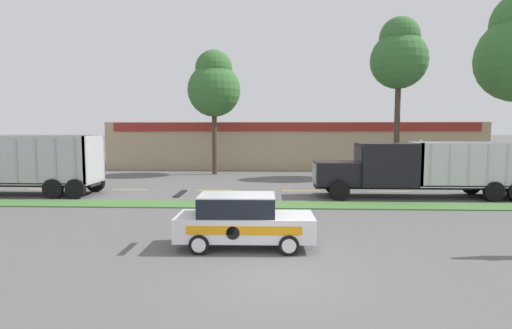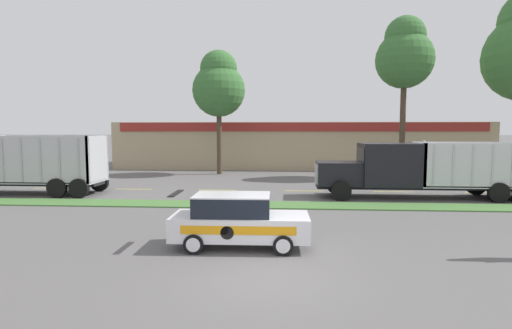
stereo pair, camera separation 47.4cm
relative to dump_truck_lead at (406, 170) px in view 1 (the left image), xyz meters
name	(u,v)px [view 1 (the left image)]	position (x,y,z in m)	size (l,w,h in m)	color
ground_plane	(277,277)	(-7.35, -12.57, -1.54)	(600.00, 600.00, 0.00)	#5B5959
grass_verge	(275,205)	(-7.35, -2.84, -1.51)	(120.00, 1.85, 0.06)	#477538
centre_line_2	(47,189)	(-21.87, 2.09, -1.54)	(2.40, 0.14, 0.01)	yellow
centre_line_3	(130,190)	(-16.47, 2.09, -1.54)	(2.40, 0.14, 0.01)	yellow
centre_line_4	(215,190)	(-11.07, 2.09, -1.54)	(2.40, 0.14, 0.01)	yellow
centre_line_5	(302,191)	(-5.67, 2.09, -1.54)	(2.40, 0.14, 0.01)	yellow
centre_line_6	(390,191)	(-0.27, 2.09, -1.54)	(2.40, 0.14, 0.01)	yellow
centre_line_7	(480,192)	(5.13, 2.09, -1.54)	(2.40, 0.14, 0.01)	yellow
dump_truck_lead	(406,170)	(0.00, 0.00, 0.00)	(12.39, 2.75, 3.23)	black
rally_car	(243,220)	(-8.43, -9.94, -0.67)	(4.40, 1.92, 1.74)	white
store_building_backdrop	(291,144)	(-5.53, 20.30, 0.70)	(35.35, 12.10, 4.48)	tan
tree_behind_left	(399,55)	(2.36, 9.68, 8.03)	(4.43, 4.43, 12.51)	#473828
tree_behind_right	(214,85)	(-12.41, 11.16, 5.96)	(4.44, 4.44, 10.41)	#473828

